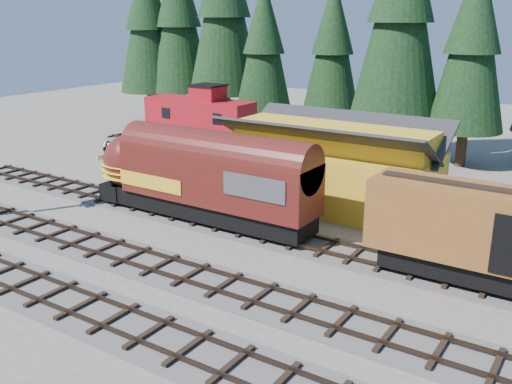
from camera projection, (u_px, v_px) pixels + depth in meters
The scene contains 10 objects.
ground at pixel (229, 265), 26.19m from camera, with size 120.00×120.00×0.00m, color #6B665B.
track_siding at pixel (475, 284), 24.14m from camera, with size 68.00×3.20×0.33m.
track_main_south at pixel (433, 351), 19.34m from camera, with size 68.00×3.20×0.33m.
track_spur at pixel (259, 157), 45.79m from camera, with size 32.00×3.20×0.33m.
depot at pixel (332, 157), 33.71m from camera, with size 12.80×7.00×5.30m.
conifer_backdrop at pixel (487, 27), 39.66m from camera, with size 79.71×23.62×17.28m.
locomotive at pixel (195, 180), 31.40m from camera, with size 14.29×2.84×3.89m.
caboose at pixel (200, 120), 48.17m from camera, with size 9.83×2.85×5.11m.
pickup_truck_a at pixel (159, 171), 38.59m from camera, with size 3.03×6.58×1.83m, color black.
pickup_truck_b at pixel (182, 163), 40.88m from camera, with size 2.30×5.65×1.64m, color #ABAEB3.
Camera 1 is at (14.20, -19.42, 10.94)m, focal length 40.00 mm.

